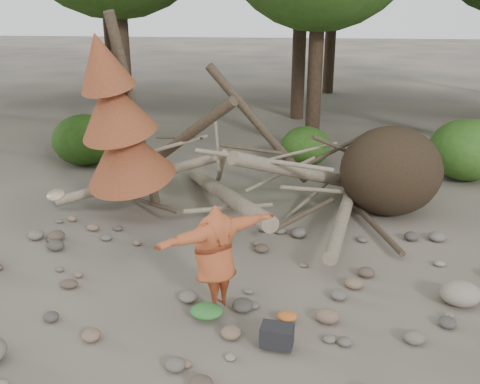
# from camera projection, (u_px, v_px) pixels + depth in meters

# --- Properties ---
(ground) EXTENTS (120.00, 120.00, 0.00)m
(ground) POSITION_uv_depth(u_px,v_px,m) (255.00, 311.00, 8.22)
(ground) COLOR #514C44
(ground) RESTS_ON ground
(deadfall_pile) EXTENTS (8.55, 5.24, 3.30)m
(deadfall_pile) POSITION_uv_depth(u_px,v_px,m) (364.00, 173.00, 11.64)
(deadfall_pile) COLOR #332619
(deadfall_pile) RESTS_ON ground
(dead_conifer) EXTENTS (2.06, 2.16, 4.35)m
(dead_conifer) POSITION_uv_depth(u_px,v_px,m) (119.00, 124.00, 10.96)
(dead_conifer) COLOR #4C3F30
(dead_conifer) RESTS_ON ground
(bush_left) EXTENTS (1.80, 1.80, 1.44)m
(bush_left) POSITION_uv_depth(u_px,v_px,m) (84.00, 140.00, 15.26)
(bush_left) COLOR #234612
(bush_left) RESTS_ON ground
(bush_mid) EXTENTS (1.40, 1.40, 1.12)m
(bush_mid) POSITION_uv_depth(u_px,v_px,m) (306.00, 146.00, 15.23)
(bush_mid) COLOR #2E5919
(bush_mid) RESTS_ON ground
(bush_right) EXTENTS (2.00, 2.00, 1.60)m
(bush_right) POSITION_uv_depth(u_px,v_px,m) (468.00, 150.00, 13.97)
(bush_right) COLOR #396A20
(bush_right) RESTS_ON ground
(frisbee_thrower) EXTENTS (3.46, 1.76, 1.81)m
(frisbee_thrower) POSITION_uv_depth(u_px,v_px,m) (215.00, 257.00, 7.96)
(frisbee_thrower) COLOR #A64825
(frisbee_thrower) RESTS_ON ground
(backpack) EXTENTS (0.48, 0.35, 0.29)m
(backpack) POSITION_uv_depth(u_px,v_px,m) (277.00, 339.00, 7.30)
(backpack) COLOR black
(backpack) RESTS_ON ground
(cloth_green) EXTENTS (0.49, 0.41, 0.18)m
(cloth_green) POSITION_uv_depth(u_px,v_px,m) (207.00, 314.00, 7.98)
(cloth_green) COLOR #2F722D
(cloth_green) RESTS_ON ground
(cloth_orange) EXTENTS (0.29, 0.24, 0.11)m
(cloth_orange) POSITION_uv_depth(u_px,v_px,m) (287.00, 319.00, 7.92)
(cloth_orange) COLOR #C35E21
(cloth_orange) RESTS_ON ground
(boulder_mid_right) EXTENTS (0.63, 0.57, 0.38)m
(boulder_mid_right) POSITION_uv_depth(u_px,v_px,m) (460.00, 293.00, 8.36)
(boulder_mid_right) COLOR gray
(boulder_mid_right) RESTS_ON ground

